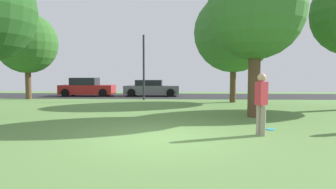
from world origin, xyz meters
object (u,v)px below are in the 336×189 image
object	(u,v)px
parked_car_grey	(151,88)
street_lamp_post	(144,68)
oak_tree_left	(27,43)
maple_tree_far	(255,11)
frisbee_disc	(270,129)
parked_car_red	(87,88)
person_thrower	(261,101)
oak_tree_right	(234,33)

from	to	relation	value
parked_car_grey	street_lamp_post	world-z (taller)	street_lamp_post
parked_car_grey	street_lamp_post	bearing A→B (deg)	-92.15
oak_tree_left	parked_car_grey	bearing A→B (deg)	21.31
oak_tree_left	maple_tree_far	distance (m)	16.37
frisbee_disc	parked_car_red	size ratio (longest dim) A/B	0.06
maple_tree_far	frisbee_disc	distance (m)	5.19
parked_car_red	oak_tree_left	bearing A→B (deg)	-135.91
oak_tree_left	frisbee_disc	size ratio (longest dim) A/B	22.84
person_thrower	parked_car_red	bearing A→B (deg)	-93.18
oak_tree_left	frisbee_disc	world-z (taller)	oak_tree_left
parked_car_red	parked_car_grey	size ratio (longest dim) A/B	0.97
oak_tree_left	parked_car_grey	size ratio (longest dim) A/B	1.38
frisbee_disc	street_lamp_post	size ratio (longest dim) A/B	0.06
maple_tree_far	parked_car_grey	world-z (taller)	maple_tree_far
person_thrower	frisbee_disc	xyz separation A→B (m)	(0.55, 0.90, -0.99)
oak_tree_right	parked_car_grey	xyz separation A→B (m)	(-5.75, 5.25, -3.77)
parked_car_red	person_thrower	bearing A→B (deg)	-56.57
parked_car_grey	maple_tree_far	bearing A→B (deg)	-65.00
street_lamp_post	parked_car_grey	bearing A→B (deg)	87.85
oak_tree_right	parked_car_grey	bearing A→B (deg)	137.61
oak_tree_right	frisbee_disc	distance (m)	10.33
maple_tree_far	street_lamp_post	bearing A→B (deg)	125.19
maple_tree_far	frisbee_disc	size ratio (longest dim) A/B	23.52
maple_tree_far	parked_car_grey	distance (m)	13.46
oak_tree_left	parked_car_red	world-z (taller)	oak_tree_left
oak_tree_left	oak_tree_right	xyz separation A→B (m)	(14.35, -1.89, 0.39)
oak_tree_left	maple_tree_far	xyz separation A→B (m)	(14.07, -8.37, 0.33)
oak_tree_left	frisbee_disc	distance (m)	18.32
oak_tree_left	maple_tree_far	world-z (taller)	maple_tree_far
oak_tree_right	person_thrower	distance (m)	10.84
oak_tree_right	street_lamp_post	size ratio (longest dim) A/B	1.53
oak_tree_right	street_lamp_post	world-z (taller)	oak_tree_right
parked_car_red	parked_car_grey	world-z (taller)	parked_car_red
person_thrower	parked_car_red	distance (m)	18.33
parked_car_red	oak_tree_right	bearing A→B (deg)	-24.48
maple_tree_far	person_thrower	bearing A→B (deg)	-100.71
oak_tree_right	street_lamp_post	bearing A→B (deg)	165.96
frisbee_disc	street_lamp_post	distance (m)	12.32
oak_tree_right	oak_tree_left	bearing A→B (deg)	172.49
person_thrower	maple_tree_far	bearing A→B (deg)	-137.32
oak_tree_left	person_thrower	bearing A→B (deg)	-42.27
oak_tree_right	street_lamp_post	distance (m)	6.44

